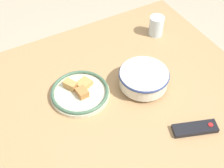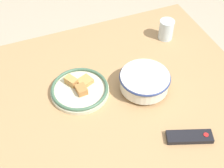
{
  "view_description": "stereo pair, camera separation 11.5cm",
  "coord_description": "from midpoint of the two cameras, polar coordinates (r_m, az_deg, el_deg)",
  "views": [
    {
      "loc": [
        0.48,
        0.78,
        1.77
      ],
      "look_at": [
        0.03,
        -0.03,
        0.77
      ],
      "focal_mm": 50.0,
      "sensor_mm": 36.0,
      "label": 1
    },
    {
      "loc": [
        0.37,
        0.83,
        1.77
      ],
      "look_at": [
        0.03,
        -0.03,
        0.77
      ],
      "focal_mm": 50.0,
      "sensor_mm": 36.0,
      "label": 2
    }
  ],
  "objects": [
    {
      "name": "dining_table",
      "position": [
        1.45,
        3.82,
        -3.85
      ],
      "size": [
        1.18,
        1.05,
        0.73
      ],
      "color": "tan",
      "rests_on": "ground_plane"
    },
    {
      "name": "noodle_bowl",
      "position": [
        1.38,
        8.34,
        0.42
      ],
      "size": [
        0.22,
        0.22,
        0.08
      ],
      "color": "silver",
      "rests_on": "dining_table"
    },
    {
      "name": "food_plate",
      "position": [
        1.38,
        -3.57,
        -1.07
      ],
      "size": [
        0.26,
        0.26,
        0.05
      ],
      "color": "beige",
      "rests_on": "dining_table"
    },
    {
      "name": "tv_remote",
      "position": [
        1.28,
        16.53,
        -9.38
      ],
      "size": [
        0.19,
        0.11,
        0.02
      ],
      "rotation": [
        0.0,
        0.0,
        1.23
      ],
      "color": "black",
      "rests_on": "dining_table"
    },
    {
      "name": "drinking_glass",
      "position": [
        1.66,
        11.86,
        9.64
      ],
      "size": [
        0.08,
        0.08,
        0.11
      ],
      "color": "silver",
      "rests_on": "dining_table"
    }
  ]
}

